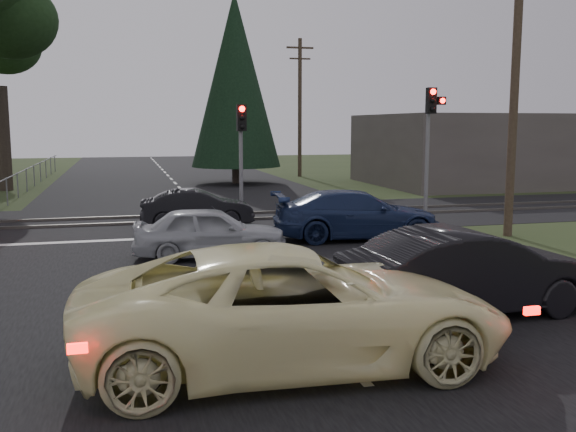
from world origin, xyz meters
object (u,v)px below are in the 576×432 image
object	(u,v)px
dark_hatchback	(470,272)
dark_car_far	(197,208)
utility_pole_near	(515,81)
silver_car	(210,232)
traffic_signal_center	(241,143)
blue_sedan	(357,215)
traffic_signal_right	(431,128)
utility_pole_mid	(300,105)
utility_pole_far	(235,112)
cream_coupe	(294,306)

from	to	relation	value
dark_hatchback	dark_car_far	xyz separation A→B (m)	(-3.59, 11.51, -0.16)
utility_pole_near	dark_car_far	world-z (taller)	utility_pole_near
silver_car	dark_car_far	distance (m)	5.35
traffic_signal_center	blue_sedan	size ratio (longest dim) A/B	0.81
traffic_signal_right	silver_car	distance (m)	9.91
utility_pole_mid	utility_pole_far	size ratio (longest dim) A/B	1.00
utility_pole_mid	traffic_signal_right	bearing A→B (deg)	-92.66
utility_pole_mid	cream_coupe	size ratio (longest dim) A/B	1.47
dark_hatchback	silver_car	distance (m)	7.28
traffic_signal_center	dark_hatchback	distance (m)	12.18
dark_car_far	utility_pole_near	bearing A→B (deg)	-112.21
silver_car	dark_car_far	bearing A→B (deg)	2.37
utility_pole_near	silver_car	xyz separation A→B (m)	(-9.39, -1.00, -4.06)
utility_pole_mid	cream_coupe	world-z (taller)	utility_pole_mid
utility_pole_near	utility_pole_far	world-z (taller)	same
traffic_signal_center	dark_car_far	bearing A→B (deg)	-168.15
utility_pole_far	silver_car	distance (m)	51.04
traffic_signal_right	dark_hatchback	size ratio (longest dim) A/B	0.99
blue_sedan	silver_car	bearing A→B (deg)	115.14
utility_pole_near	traffic_signal_right	bearing A→B (deg)	105.34
traffic_signal_center	utility_pole_far	distance (m)	44.99
traffic_signal_right	utility_pole_far	distance (m)	45.56
traffic_signal_right	traffic_signal_center	size ratio (longest dim) A/B	1.15
cream_coupe	blue_sedan	size ratio (longest dim) A/B	1.21
traffic_signal_right	cream_coupe	world-z (taller)	traffic_signal_right
utility_pole_far	dark_car_far	distance (m)	45.76
traffic_signal_right	dark_car_far	bearing A→B (deg)	173.95
dark_hatchback	utility_pole_far	bearing A→B (deg)	-8.28
silver_car	blue_sedan	size ratio (longest dim) A/B	0.78
silver_car	dark_car_far	world-z (taller)	silver_car
traffic_signal_right	utility_pole_mid	distance (m)	20.60
utility_pole_far	blue_sedan	size ratio (longest dim) A/B	1.78
traffic_signal_center	blue_sedan	distance (m)	5.29
traffic_signal_right	dark_car_far	size ratio (longest dim) A/B	1.25
cream_coupe	dark_car_far	distance (m)	13.09
blue_sedan	utility_pole_mid	bearing A→B (deg)	-6.03
dark_car_far	traffic_signal_right	bearing A→B (deg)	-92.80
blue_sedan	traffic_signal_center	bearing A→B (deg)	39.95
dark_hatchback	silver_car	size ratio (longest dim) A/B	1.21
silver_car	dark_hatchback	bearing A→B (deg)	-142.53
blue_sedan	utility_pole_near	bearing A→B (deg)	-92.51
silver_car	blue_sedan	xyz separation A→B (m)	(4.65, 1.66, 0.06)
traffic_signal_center	blue_sedan	xyz separation A→B (m)	(2.76, -4.01, -2.07)
traffic_signal_right	utility_pole_far	world-z (taller)	utility_pole_far
cream_coupe	dark_car_far	xyz separation A→B (m)	(0.13, 13.08, -0.23)
utility_pole_far	cream_coupe	world-z (taller)	utility_pole_far
traffic_signal_center	utility_pole_mid	bearing A→B (deg)	68.79
dark_hatchback	utility_pole_near	bearing A→B (deg)	-40.27
traffic_signal_center	blue_sedan	bearing A→B (deg)	-55.50
utility_pole_near	cream_coupe	distance (m)	13.30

